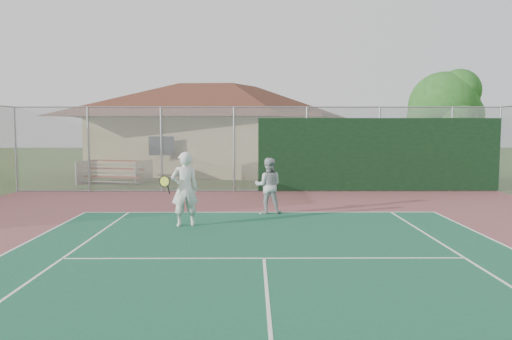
{
  "coord_description": "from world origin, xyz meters",
  "views": [
    {
      "loc": [
        -0.23,
        -3.58,
        2.7
      ],
      "look_at": [
        -0.13,
        10.89,
        1.44
      ],
      "focal_mm": 35.0,
      "sensor_mm": 36.0,
      "label": 1
    }
  ],
  "objects": [
    {
      "name": "bleachers",
      "position": [
        -6.82,
        20.21,
        0.57
      ],
      "size": [
        3.25,
        2.32,
        1.08
      ],
      "rotation": [
        0.0,
        0.0,
        -0.25
      ],
      "color": "maroon",
      "rests_on": "ground"
    },
    {
      "name": "back_fence",
      "position": [
        2.11,
        16.98,
        1.67
      ],
      "size": [
        20.08,
        0.11,
        3.53
      ],
      "color": "gray",
      "rests_on": "ground"
    },
    {
      "name": "tree",
      "position": [
        8.88,
        20.04,
        3.53
      ],
      "size": [
        3.85,
        3.65,
        5.38
      ],
      "color": "#3C2615",
      "rests_on": "ground"
    },
    {
      "name": "player_white_front",
      "position": [
        -2.07,
        9.76,
        1.01
      ],
      "size": [
        1.07,
        0.71,
        2.01
      ],
      "rotation": [
        0.0,
        0.0,
        3.41
      ],
      "color": "silver",
      "rests_on": "ground"
    },
    {
      "name": "clubhouse",
      "position": [
        -2.22,
        26.27,
        3.11
      ],
      "size": [
        16.18,
        12.87,
        6.12
      ],
      "rotation": [
        0.0,
        0.0,
        -0.27
      ],
      "color": "tan",
      "rests_on": "ground"
    },
    {
      "name": "player_grey_back",
      "position": [
        0.25,
        11.75,
        0.86
      ],
      "size": [
        0.86,
        0.69,
        1.72
      ],
      "rotation": [
        0.0,
        0.0,
        3.1
      ],
      "color": "#B0B2B5",
      "rests_on": "ground"
    }
  ]
}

